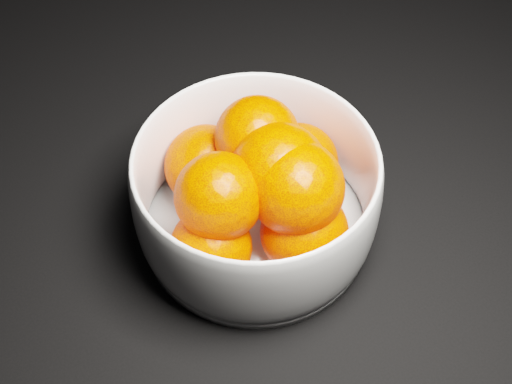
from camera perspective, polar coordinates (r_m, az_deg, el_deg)
bowl at (r=0.64m, az=0.00°, el=-0.30°), size 0.22×0.22×0.11m
orange_pile at (r=0.62m, az=0.44°, el=0.55°), size 0.19×0.19×0.12m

